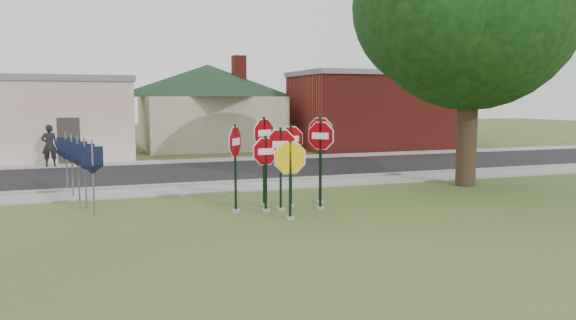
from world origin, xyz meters
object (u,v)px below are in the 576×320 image
object	(u,v)px
stop_sign_left	(266,164)
oak_tree	(471,1)
pedestrian	(50,145)
stop_sign_yellow	(290,169)
stop_sign_center	(281,157)

from	to	relation	value
stop_sign_left	oak_tree	world-z (taller)	oak_tree
oak_tree	pedestrian	size ratio (longest dim) A/B	5.93
stop_sign_yellow	pedestrian	xyz separation A→B (m)	(-6.50, 13.79, -0.30)
stop_sign_yellow	oak_tree	world-z (taller)	oak_tree
stop_sign_left	oak_tree	size ratio (longest dim) A/B	0.20
stop_sign_center	stop_sign_yellow	bearing A→B (deg)	-96.85
oak_tree	pedestrian	distance (m)	18.54
stop_sign_left	oak_tree	xyz separation A→B (m)	(8.07, 2.11, 5.11)
stop_sign_center	oak_tree	world-z (taller)	oak_tree
stop_sign_yellow	pedestrian	bearing A→B (deg)	115.22
stop_sign_left	stop_sign_yellow	bearing A→B (deg)	-76.16
stop_sign_center	pedestrian	xyz separation A→B (m)	(-6.64, 12.61, -0.49)
stop_sign_yellow	oak_tree	xyz separation A→B (m)	(7.79, 3.28, 5.13)
stop_sign_yellow	pedestrian	distance (m)	15.24
stop_sign_yellow	pedestrian	world-z (taller)	stop_sign_yellow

